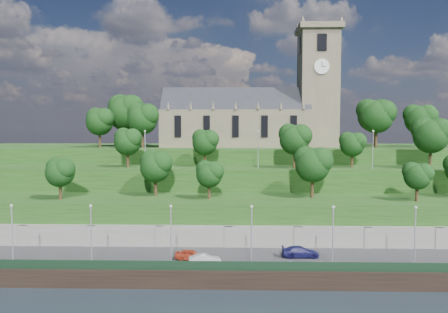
{
  "coord_description": "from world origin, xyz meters",
  "views": [
    {
      "loc": [
        -4.01,
        -50.71,
        19.16
      ],
      "look_at": [
        -6.12,
        30.0,
        13.87
      ],
      "focal_mm": 35.0,
      "sensor_mm": 36.0,
      "label": 1
    }
  ],
  "objects_px": {
    "church": "(257,113)",
    "car_middle": "(205,259)",
    "car_left": "(190,255)",
    "car_right": "(300,252)"
  },
  "relations": [
    {
      "from": "church",
      "to": "car_middle",
      "type": "bearing_deg",
      "value": -101.33
    },
    {
      "from": "church",
      "to": "car_middle",
      "type": "xyz_separation_m",
      "value": [
        -8.6,
        -42.96,
        -19.86
      ]
    },
    {
      "from": "car_middle",
      "to": "car_right",
      "type": "height_order",
      "value": "car_right"
    },
    {
      "from": "car_middle",
      "to": "car_right",
      "type": "distance_m",
      "value": 12.94
    },
    {
      "from": "car_left",
      "to": "car_middle",
      "type": "height_order",
      "value": "car_left"
    },
    {
      "from": "church",
      "to": "car_middle",
      "type": "relative_size",
      "value": 9.57
    },
    {
      "from": "car_middle",
      "to": "car_right",
      "type": "xyz_separation_m",
      "value": [
        12.45,
        3.49,
        0.05
      ]
    },
    {
      "from": "church",
      "to": "car_left",
      "type": "bearing_deg",
      "value": -104.53
    },
    {
      "from": "car_middle",
      "to": "car_right",
      "type": "bearing_deg",
      "value": -81.6
    },
    {
      "from": "church",
      "to": "car_middle",
      "type": "height_order",
      "value": "church"
    }
  ]
}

